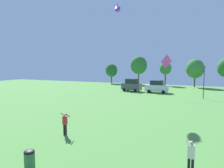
% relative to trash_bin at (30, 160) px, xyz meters
% --- Properties ---
extents(trash_bin, '(0.57, 0.57, 1.12)m').
position_rel_trash_bin_xyz_m(trash_bin, '(0.00, 0.00, 0.00)').
color(trash_bin, '#336B3D').
rests_on(trash_bin, ground).
extents(person_standing_near_foreground, '(0.52, 0.52, 1.82)m').
position_rel_trash_bin_xyz_m(person_standing_near_foreground, '(-1.58, 5.22, 0.46)').
color(person_standing_near_foreground, black).
rests_on(person_standing_near_foreground, ground).
extents(person_standing_far_right, '(0.52, 0.53, 1.85)m').
position_rel_trash_bin_xyz_m(person_standing_far_right, '(7.97, 2.95, 0.48)').
color(person_standing_far_right, black).
rests_on(person_standing_far_right, ground).
extents(kite_flying_0, '(2.17, 1.59, 2.62)m').
position_rel_trash_bin_xyz_m(kite_flying_0, '(2.69, 29.31, 5.77)').
color(kite_flying_0, '#E54C93').
extents(kite_flying_3, '(1.76, 3.66, 1.95)m').
position_rel_trash_bin_xyz_m(kite_flying_3, '(-2.66, 19.14, 12.97)').
color(kite_flying_3, purple).
extents(parked_car_leftmost, '(4.44, 2.41, 2.69)m').
position_rel_trash_bin_xyz_m(parked_car_leftmost, '(-5.26, 33.80, 0.73)').
color(parked_car_leftmost, '#4C5156').
rests_on(parked_car_leftmost, ground).
extents(parked_car_second_from_left, '(4.70, 2.17, 2.53)m').
position_rel_trash_bin_xyz_m(parked_car_second_from_left, '(0.29, 33.68, 0.67)').
color(parked_car_second_from_left, silver).
rests_on(parked_car_second_from_left, ground).
extents(light_post_0, '(0.36, 0.20, 5.48)m').
position_rel_trash_bin_xyz_m(light_post_0, '(9.00, 29.12, 2.56)').
color(light_post_0, '#2D2D33').
rests_on(light_post_0, ground).
extents(treeline_tree_0, '(3.71, 3.71, 6.12)m').
position_rel_trash_bin_xyz_m(treeline_tree_0, '(-17.12, 49.94, 3.49)').
color(treeline_tree_0, brown).
rests_on(treeline_tree_0, ground).
extents(treeline_tree_1, '(4.86, 4.86, 8.36)m').
position_rel_trash_bin_xyz_m(treeline_tree_1, '(-8.30, 50.00, 5.10)').
color(treeline_tree_1, brown).
rests_on(treeline_tree_1, ground).
extents(treeline_tree_2, '(3.25, 3.25, 6.62)m').
position_rel_trash_bin_xyz_m(treeline_tree_2, '(-0.47, 49.71, 4.22)').
color(treeline_tree_2, brown).
rests_on(treeline_tree_2, ground).
extents(treeline_tree_3, '(4.53, 4.53, 7.28)m').
position_rel_trash_bin_xyz_m(treeline_tree_3, '(7.20, 48.29, 4.20)').
color(treeline_tree_3, brown).
rests_on(treeline_tree_3, ground).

